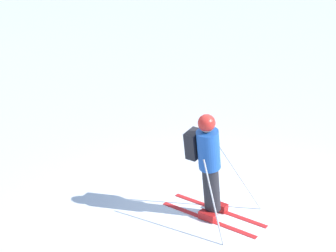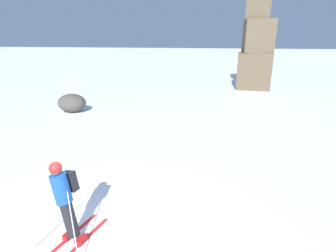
% 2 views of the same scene
% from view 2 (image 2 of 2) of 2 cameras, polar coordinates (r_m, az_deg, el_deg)
% --- Properties ---
extents(ground_plane, '(300.00, 300.00, 0.00)m').
position_cam_2_polar(ground_plane, '(6.59, -18.84, -22.53)').
color(ground_plane, white).
extents(skier, '(1.27, 1.79, 1.86)m').
position_cam_2_polar(skier, '(6.16, -21.56, -14.17)').
color(skier, red).
rests_on(skier, ground).
extents(rock_pillar, '(2.86, 2.51, 9.06)m').
position_cam_2_polar(rock_pillar, '(24.98, 18.65, 16.32)').
color(rock_pillar, brown).
rests_on(rock_pillar, ground).
extents(exposed_boulder_0, '(1.71, 1.46, 1.11)m').
position_cam_2_polar(exposed_boulder_0, '(17.10, -20.16, 4.73)').
color(exposed_boulder_0, '#4C4742').
rests_on(exposed_boulder_0, ground).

